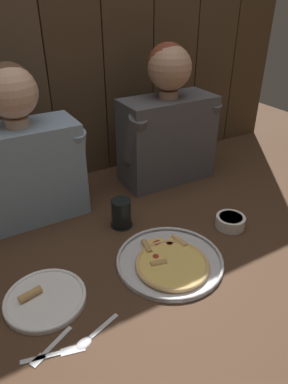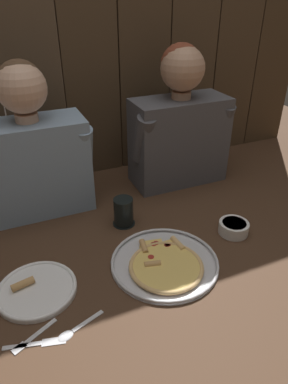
{
  "view_description": "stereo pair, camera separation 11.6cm",
  "coord_description": "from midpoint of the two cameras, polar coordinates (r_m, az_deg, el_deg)",
  "views": [
    {
      "loc": [
        -0.5,
        -0.76,
        0.77
      ],
      "look_at": [
        -0.0,
        0.1,
        0.18
      ],
      "focal_mm": 32.55,
      "sensor_mm": 36.0,
      "label": 1
    },
    {
      "loc": [
        -0.4,
        -0.82,
        0.77
      ],
      "look_at": [
        -0.0,
        0.1,
        0.18
      ],
      "focal_mm": 32.55,
      "sensor_mm": 36.0,
      "label": 2
    }
  ],
  "objects": [
    {
      "name": "ground_plane",
      "position": [
        1.19,
        -0.33,
        -9.7
      ],
      "size": [
        3.2,
        3.2,
        0.0
      ],
      "primitive_type": "plane",
      "color": "#422B1C"
    },
    {
      "name": "pizza_tray",
      "position": [
        1.14,
        1.26,
        -11.37
      ],
      "size": [
        0.35,
        0.35,
        0.03
      ],
      "color": "silver",
      "rests_on": "ground"
    },
    {
      "name": "dinner_plate",
      "position": [
        1.08,
        -19.03,
        -16.29
      ],
      "size": [
        0.23,
        0.23,
        0.03
      ],
      "color": "white",
      "rests_on": "ground"
    },
    {
      "name": "drinking_glass",
      "position": [
        1.28,
        -6.33,
        -3.57
      ],
      "size": [
        0.08,
        0.08,
        0.11
      ],
      "color": "black",
      "rests_on": "ground"
    },
    {
      "name": "dipping_bowl",
      "position": [
        1.31,
        11.54,
        -4.77
      ],
      "size": [
        0.11,
        0.11,
        0.04
      ],
      "color": "white",
      "rests_on": "ground"
    },
    {
      "name": "table_fork",
      "position": [
        0.98,
        -18.71,
        -23.15
      ],
      "size": [
        0.12,
        0.07,
        0.01
      ],
      "color": "silver",
      "rests_on": "ground"
    },
    {
      "name": "table_knife",
      "position": [
        0.97,
        -18.22,
        -24.09
      ],
      "size": [
        0.15,
        0.05,
        0.01
      ],
      "color": "silver",
      "rests_on": "ground"
    },
    {
      "name": "table_spoon",
      "position": [
        0.97,
        -12.41,
        -22.29
      ],
      "size": [
        0.14,
        0.07,
        0.01
      ],
      "color": "silver",
      "rests_on": "ground"
    },
    {
      "name": "diner_left",
      "position": [
        1.33,
        -21.54,
        5.54
      ],
      "size": [
        0.43,
        0.2,
        0.57
      ],
      "color": "#849EB7",
      "rests_on": "ground"
    },
    {
      "name": "diner_right",
      "position": [
        1.52,
        1.71,
        11.19
      ],
      "size": [
        0.44,
        0.2,
        0.59
      ],
      "color": "#4C4C51",
      "rests_on": "ground"
    }
  ]
}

